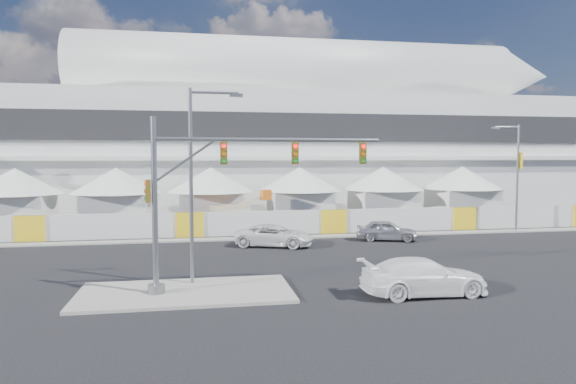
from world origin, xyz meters
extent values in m
plane|color=black|center=(0.00, 0.00, 0.00)|extent=(160.00, 160.00, 0.00)
cube|color=gray|center=(-6.00, -3.00, 0.07)|extent=(10.00, 5.00, 0.15)
cube|color=gray|center=(20.00, 12.50, 0.06)|extent=(80.00, 1.20, 0.12)
cube|color=silver|center=(8.00, 42.00, 7.00)|extent=(80.00, 24.00, 14.00)
cube|color=black|center=(8.00, 29.85, 9.80)|extent=(68.00, 0.30, 3.20)
cube|color=silver|center=(8.00, 29.60, 6.30)|extent=(72.00, 0.80, 0.50)
cylinder|color=silver|center=(8.00, 40.00, 17.78)|extent=(57.60, 8.40, 8.40)
cylinder|color=silver|center=(10.00, 40.00, 17.36)|extent=(51.60, 6.80, 6.80)
cylinder|color=silver|center=(12.00, 40.00, 16.94)|extent=(45.60, 5.20, 5.20)
cone|color=silver|center=(40.80, 40.00, 18.00)|extent=(8.00, 7.60, 7.60)
cube|color=silver|center=(-22.00, 24.00, 1.50)|extent=(6.00, 6.00, 3.00)
cone|color=silver|center=(-22.00, 24.00, 4.20)|extent=(8.40, 8.40, 2.40)
cube|color=silver|center=(-13.00, 24.00, 1.50)|extent=(6.00, 6.00, 3.00)
cone|color=silver|center=(-13.00, 24.00, 4.20)|extent=(8.40, 8.40, 2.40)
cube|color=silver|center=(-4.00, 24.00, 1.50)|extent=(6.00, 6.00, 3.00)
cone|color=silver|center=(-4.00, 24.00, 4.20)|extent=(8.40, 8.40, 2.40)
cube|color=silver|center=(5.00, 24.00, 1.50)|extent=(6.00, 6.00, 3.00)
cone|color=silver|center=(5.00, 24.00, 4.20)|extent=(8.40, 8.40, 2.40)
cube|color=silver|center=(14.00, 24.00, 1.50)|extent=(6.00, 6.00, 3.00)
cone|color=silver|center=(14.00, 24.00, 4.20)|extent=(8.40, 8.40, 2.40)
cube|color=silver|center=(23.00, 24.00, 1.50)|extent=(6.00, 6.00, 3.00)
cone|color=silver|center=(23.00, 24.00, 4.20)|extent=(8.40, 8.40, 2.40)
cube|color=silver|center=(6.00, 14.50, 1.00)|extent=(70.00, 0.25, 2.00)
imported|color=#B2B1B6|center=(9.02, 9.99, 0.79)|extent=(3.19, 5.01, 1.59)
imported|color=silver|center=(0.09, 9.03, 0.78)|extent=(4.41, 6.19, 1.57)
imported|color=white|center=(5.04, -5.10, 0.87)|extent=(2.46, 5.98, 1.73)
imported|color=silver|center=(18.47, 18.54, 0.81)|extent=(1.98, 4.99, 1.62)
imported|color=black|center=(23.46, 16.78, 0.64)|extent=(3.13, 4.02, 1.28)
imported|color=#B1B2B6|center=(-7.68, 18.39, 0.66)|extent=(3.53, 4.93, 1.32)
cylinder|color=gray|center=(-7.34, -3.15, 4.23)|extent=(0.27, 0.27, 8.17)
cylinder|color=gray|center=(-7.34, -3.15, 0.35)|extent=(0.79, 0.79, 0.40)
cylinder|color=gray|center=(-1.96, -3.15, 7.30)|extent=(10.77, 0.18, 0.18)
cube|color=#594714|center=(-4.16, -3.15, 6.65)|extent=(0.32, 0.22, 1.05)
cube|color=#594714|center=(-0.76, -3.15, 6.65)|extent=(0.32, 0.22, 1.05)
cube|color=#594714|center=(2.63, -3.15, 6.65)|extent=(0.32, 0.22, 1.05)
cube|color=#594714|center=(-7.62, -3.15, 4.91)|extent=(0.22, 0.32, 1.05)
cylinder|color=slate|center=(-5.70, -1.46, 5.01)|extent=(0.19, 0.19, 9.72)
cylinder|color=slate|center=(-4.51, -1.46, 9.65)|extent=(2.38, 0.13, 0.13)
cube|color=slate|center=(-3.43, -1.46, 9.55)|extent=(0.65, 0.27, 0.16)
cylinder|color=gray|center=(21.78, 12.50, 4.60)|extent=(0.18, 0.18, 9.20)
cylinder|color=gray|center=(20.66, 12.50, 8.99)|extent=(2.25, 0.12, 0.12)
cube|color=gray|center=(19.63, 12.50, 8.89)|extent=(0.61, 0.26, 0.15)
cube|color=yellow|center=(22.04, 12.50, 6.13)|extent=(0.03, 0.61, 1.43)
cube|color=orange|center=(-3.55, 18.73, 0.52)|extent=(3.64, 2.14, 1.04)
cube|color=beige|center=(-2.41, 18.73, 1.90)|extent=(3.60, 1.01, 0.33)
cube|color=beige|center=(-0.33, 18.73, 2.46)|extent=(2.79, 0.81, 1.15)
cube|color=orange|center=(1.00, 18.73, 2.94)|extent=(1.00, 1.00, 0.95)
camera|label=1|loc=(-5.47, -27.34, 6.51)|focal=32.00mm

